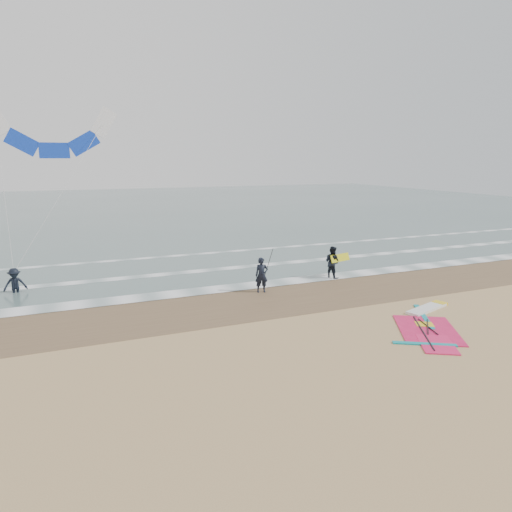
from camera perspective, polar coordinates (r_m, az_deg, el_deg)
name	(u,v)px	position (r m, az deg, el deg)	size (l,w,h in m)	color
ground	(356,348)	(15.46, 12.36, -11.17)	(120.00, 120.00, 0.00)	tan
sea_water	(137,208)	(60.44, -14.60, 5.89)	(120.00, 80.00, 0.02)	#47605E
wet_sand_band	(277,297)	(20.34, 2.68, -5.20)	(120.00, 5.00, 0.01)	brown
foam_waterline	(242,274)	(24.27, -1.78, -2.28)	(120.00, 9.15, 0.02)	white
windsurf_rig	(429,324)	(18.28, 20.77, -7.90)	(4.83, 4.58, 0.12)	white
person_standing	(262,275)	(20.91, 0.70, -2.40)	(0.59, 0.39, 1.63)	black
person_walking	(332,262)	(23.74, 9.50, -0.77)	(0.81, 0.63, 1.67)	black
person_wading	(14,277)	(23.48, -27.98, -2.35)	(0.99, 0.57, 1.53)	black
held_pole	(268,266)	(20.94, 1.46, -1.32)	(0.17, 0.86, 1.82)	black
carried_kiteboard	(340,258)	(23.83, 10.46, -0.22)	(1.30, 0.51, 0.39)	yellow
surf_kite	(53,136)	(27.35, -24.05, 13.54)	(6.75, 4.65, 7.90)	white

